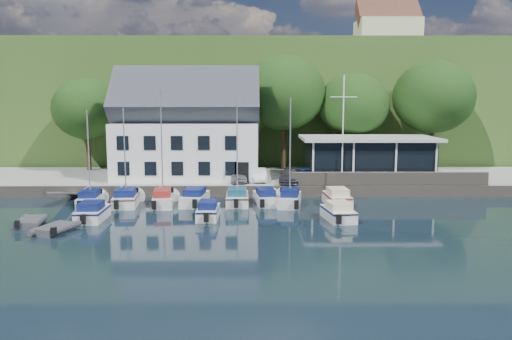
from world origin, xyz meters
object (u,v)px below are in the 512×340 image
object	(u,v)px
boat_r1_6	(290,153)
harbor_building	(188,134)
club_pavilion	(367,157)
boat_r1_1	(125,152)
boat_r2_0	(92,211)
car_white	(259,175)
car_dgrey	(290,176)
boat_r1_4	(237,153)
boat_r1_0	(89,156)
dinghy_1	(55,227)
flagpole	(343,130)
boat_r1_5	(266,196)
boat_r1_7	(337,196)
boat_r1_2	(162,153)
boat_r2_4	(338,211)
boat_r1_3	(195,196)
car_blue	(307,175)
car_silver	(238,175)
boat_r2_2	(208,209)
dinghy_0	(30,221)

from	to	relation	value
boat_r1_6	harbor_building	bearing A→B (deg)	145.45
club_pavilion	boat_r1_1	world-z (taller)	boat_r1_1
club_pavilion	boat_r2_0	size ratio (longest dim) A/B	2.62
club_pavilion	boat_r1_1	distance (m)	23.71
club_pavilion	car_white	world-z (taller)	club_pavilion
car_dgrey	boat_r1_4	distance (m)	7.72
boat_r1_0	dinghy_1	size ratio (longest dim) A/B	2.74
boat_r1_4	flagpole	bearing A→B (deg)	26.77
boat_r1_0	boat_r1_1	size ratio (longest dim) A/B	0.93
boat_r1_5	boat_r1_7	xyz separation A→B (m)	(6.00, -0.35, 0.05)
harbor_building	car_white	xyz separation A→B (m)	(7.12, -2.77, -3.72)
club_pavilion	boat_r1_4	bearing A→B (deg)	-146.63
club_pavilion	boat_r1_2	xyz separation A→B (m)	(-18.95, -8.72, 1.31)
boat_r1_7	car_white	bearing A→B (deg)	131.56
car_dgrey	boat_r2_4	size ratio (longest dim) A/B	0.88
boat_r1_0	dinghy_1	distance (m)	9.37
boat_r1_0	boat_r1_4	bearing A→B (deg)	-3.55
boat_r1_3	boat_r2_4	size ratio (longest dim) A/B	1.15
car_blue	boat_r1_2	bearing A→B (deg)	-164.41
flagpole	club_pavilion	bearing A→B (deg)	46.77
boat_r1_6	boat_r2_4	distance (m)	7.08
harbor_building	car_silver	world-z (taller)	harbor_building
boat_r2_4	boat_r2_0	bearing A→B (deg)	171.29
boat_r1_1	boat_r1_2	world-z (taller)	boat_r1_1
dinghy_1	car_dgrey	bearing A→B (deg)	59.49
car_silver	boat_r1_1	distance (m)	11.21
club_pavilion	car_silver	world-z (taller)	club_pavilion
car_blue	boat_r2_0	size ratio (longest dim) A/B	0.77
car_silver	boat_r1_4	size ratio (longest dim) A/B	0.43
boat_r1_4	boat_r2_0	xyz separation A→B (m)	(-10.43, -5.41, -3.70)
boat_r1_5	boat_r2_0	xyz separation A→B (m)	(-12.80, -5.70, 0.02)
boat_r2_2	dinghy_0	xyz separation A→B (m)	(-12.26, -2.17, -0.32)
boat_r1_0	boat_r1_7	size ratio (longest dim) A/B	1.55
flagpole	dinghy_0	size ratio (longest dim) A/B	3.27
harbor_building	club_pavilion	distance (m)	18.15
flagpole	boat_r1_3	xyz separation A→B (m)	(-13.23, -5.06, -5.27)
flagpole	boat_r2_4	size ratio (longest dim) A/B	1.97
boat_r2_0	dinghy_0	distance (m)	4.19
harbor_building	boat_r2_0	world-z (taller)	harbor_building
boat_r1_7	flagpole	bearing A→B (deg)	71.33
club_pavilion	boat_r2_2	size ratio (longest dim) A/B	2.67
car_white	flagpole	xyz separation A→B (m)	(7.78, -1.04, 4.38)
boat_r1_6	boat_r2_0	size ratio (longest dim) A/B	1.75
boat_r2_4	boat_r1_6	bearing A→B (deg)	113.25
boat_r1_0	boat_r2_2	size ratio (longest dim) A/B	1.69
club_pavilion	car_white	size ratio (longest dim) A/B	3.48
dinghy_0	boat_r1_4	bearing A→B (deg)	17.11
boat_r2_4	dinghy_1	distance (m)	19.66
boat_r1_2	dinghy_0	distance (m)	11.27
car_white	boat_r1_3	world-z (taller)	car_white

